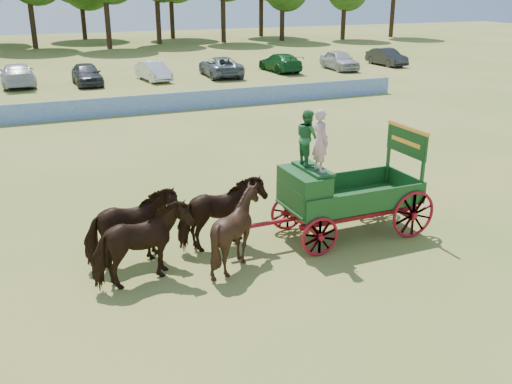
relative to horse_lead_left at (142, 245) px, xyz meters
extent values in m
plane|color=olive|center=(8.91, 1.30, -0.99)|extent=(160.00, 160.00, 0.00)
imported|color=black|center=(0.00, 0.00, 0.00)|extent=(2.53, 1.58, 1.98)
imported|color=black|center=(0.00, 1.10, 0.00)|extent=(2.47, 1.36, 1.98)
imported|color=black|center=(2.40, 0.00, 0.00)|extent=(1.86, 1.67, 1.99)
imported|color=black|center=(2.40, 1.10, 0.00)|extent=(2.46, 1.33, 1.98)
cube|color=#A0101A|center=(4.60, 0.55, -0.39)|extent=(0.12, 2.00, 0.12)
cube|color=#A0101A|center=(7.60, 0.55, -0.39)|extent=(0.12, 2.00, 0.12)
cube|color=#A0101A|center=(6.10, 0.00, -0.27)|extent=(3.80, 0.10, 0.12)
cube|color=#A0101A|center=(6.10, 1.10, -0.27)|extent=(3.80, 0.10, 0.12)
cube|color=#A0101A|center=(3.70, 0.55, -0.24)|extent=(2.80, 0.09, 0.09)
cube|color=#194D23|center=(6.10, 0.55, 0.01)|extent=(3.80, 1.80, 0.10)
cube|color=#194D23|center=(6.10, -0.33, 0.31)|extent=(3.80, 0.06, 0.55)
cube|color=#194D23|center=(6.10, 1.43, 0.31)|extent=(3.80, 0.06, 0.55)
cube|color=#194D23|center=(7.98, 0.55, 0.31)|extent=(0.06, 1.80, 0.55)
cube|color=#194D23|center=(4.60, 0.55, 0.56)|extent=(0.85, 1.70, 1.05)
cube|color=#194D23|center=(4.85, 0.55, 1.13)|extent=(0.55, 1.50, 0.08)
cube|color=#194D23|center=(4.22, 0.55, 0.36)|extent=(0.10, 1.60, 0.65)
cube|color=#194D23|center=(4.40, 0.55, 0.06)|extent=(0.55, 1.60, 0.06)
cube|color=#194D23|center=(7.90, -0.25, 0.96)|extent=(0.08, 0.08, 1.80)
cube|color=#194D23|center=(7.90, 1.35, 0.96)|extent=(0.08, 0.08, 1.80)
cube|color=#194D23|center=(7.90, 0.55, 1.56)|extent=(0.07, 1.75, 0.75)
cube|color=gold|center=(7.90, 0.55, 1.96)|extent=(0.08, 1.80, 0.09)
cube|color=gold|center=(7.86, 0.55, 1.56)|extent=(0.02, 1.30, 0.12)
torus|color=#A0101A|center=(4.60, -0.40, -0.44)|extent=(1.09, 0.09, 1.09)
torus|color=#A0101A|center=(4.60, 1.50, -0.44)|extent=(1.09, 0.09, 1.09)
torus|color=#A0101A|center=(7.60, -0.40, -0.29)|extent=(1.39, 0.09, 1.39)
torus|color=#A0101A|center=(7.60, 1.50, -0.29)|extent=(1.39, 0.09, 1.39)
imported|color=#C597A1|center=(4.85, 0.20, 2.00)|extent=(0.40, 0.60, 1.65)
imported|color=#286B38|center=(4.85, 0.90, 1.92)|extent=(0.57, 0.73, 1.50)
cube|color=#214AB5|center=(7.91, 19.30, -0.47)|extent=(26.00, 0.08, 1.05)
imported|color=silver|center=(-1.71, 32.20, -0.18)|extent=(2.39, 5.62, 1.62)
imported|color=#333338|center=(2.92, 30.78, -0.21)|extent=(1.90, 4.62, 1.57)
imported|color=silver|center=(7.81, 30.80, -0.28)|extent=(2.03, 4.48, 1.43)
imported|color=slate|center=(13.21, 30.83, -0.22)|extent=(3.01, 5.75, 1.54)
imported|color=#144C1E|center=(18.75, 31.42, -0.24)|extent=(2.17, 5.20, 1.50)
imported|color=#B2B2B7|center=(23.87, 30.39, -0.18)|extent=(2.28, 4.89, 1.62)
imported|color=#262628|center=(29.25, 31.13, -0.24)|extent=(1.64, 4.57, 1.50)
cylinder|color=#382314|center=(1.06, 59.61, 1.77)|extent=(0.60, 0.60, 5.52)
cylinder|color=#382314|center=(8.89, 56.11, 1.74)|extent=(0.60, 0.60, 5.45)
cylinder|color=#382314|center=(15.62, 59.63, 1.72)|extent=(0.60, 0.60, 5.43)
cylinder|color=#382314|center=(23.63, 58.22, 1.71)|extent=(0.60, 0.60, 5.41)
cylinder|color=#382314|center=(31.42, 57.25, 1.26)|extent=(0.60, 0.60, 4.49)
cylinder|color=#382314|center=(39.82, 55.83, 1.18)|extent=(0.60, 0.60, 4.34)
cylinder|color=#382314|center=(48.23, 56.63, 1.74)|extent=(0.60, 0.60, 5.46)
cylinder|color=#382314|center=(7.94, 69.63, 1.53)|extent=(0.60, 0.60, 5.04)
cylinder|color=#382314|center=(19.31, 66.69, 1.72)|extent=(0.60, 0.60, 5.42)
cylinder|color=#382314|center=(31.91, 65.12, 1.73)|extent=(0.60, 0.60, 5.44)
camera|label=1|loc=(-2.37, -12.28, 5.76)|focal=40.00mm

